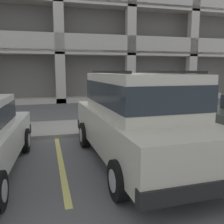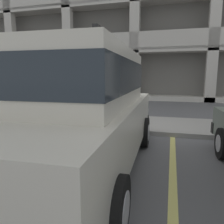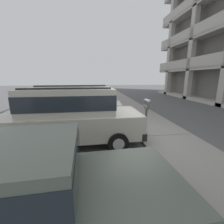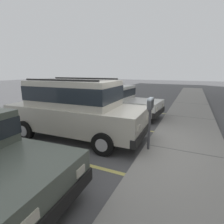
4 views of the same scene
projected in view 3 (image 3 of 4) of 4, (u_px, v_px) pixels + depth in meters
The scene contains 7 objects.
ground_plane at pixel (133, 141), 5.74m from camera, with size 80.00×80.00×0.10m.
sidewalk at pixel (166, 136), 5.86m from camera, with size 40.00×2.20×0.12m.
parking_stall_lines at pixel (98, 165), 4.05m from camera, with size 12.67×4.80×0.01m.
silver_suv at pixel (71, 114), 5.14m from camera, with size 2.12×4.84×2.03m.
red_sedan at pixel (80, 104), 8.47m from camera, with size 2.06×4.59×1.54m.
dark_hatchback at pixel (16, 195), 1.97m from camera, with size 2.02×4.57×1.54m.
parking_meter_near at pixel (146, 110), 5.22m from camera, with size 0.35×0.12×1.47m.
Camera 3 is at (5.20, -1.46, 2.33)m, focal length 24.00 mm.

